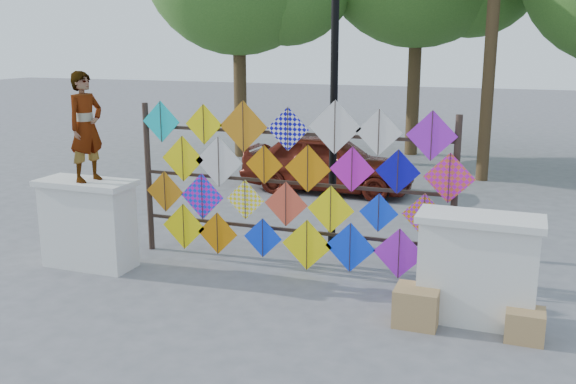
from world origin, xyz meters
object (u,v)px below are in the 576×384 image
(lamppost, at_px, (334,76))
(sedan, at_px, (328,162))
(kite_rack, at_px, (291,186))
(vendor_woman, at_px, (86,127))

(lamppost, bearing_deg, sedan, 108.08)
(kite_rack, xyz_separation_m, sedan, (-0.96, 4.92, -0.58))
(lamppost, bearing_deg, vendor_woman, -143.00)
(kite_rack, height_order, sedan, kite_rack)
(kite_rack, bearing_deg, sedan, 101.02)
(kite_rack, height_order, vendor_woman, vendor_woman)
(sedan, xyz_separation_m, lamppost, (1.19, -3.65, 2.05))
(vendor_woman, height_order, sedan, vendor_woman)
(kite_rack, distance_m, vendor_woman, 2.96)
(sedan, bearing_deg, lamppost, -162.32)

